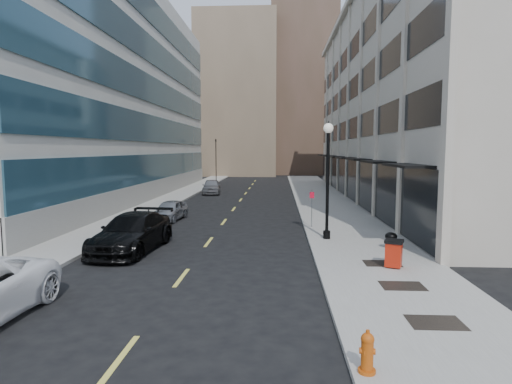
# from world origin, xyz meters

# --- Properties ---
(ground) EXTENTS (160.00, 160.00, 0.00)m
(ground) POSITION_xyz_m (0.00, 0.00, 0.00)
(ground) COLOR black
(ground) RESTS_ON ground
(sidewalk_right) EXTENTS (5.00, 80.00, 0.15)m
(sidewalk_right) POSITION_xyz_m (7.50, 20.00, 0.07)
(sidewalk_right) COLOR gray
(sidewalk_right) RESTS_ON ground
(sidewalk_left) EXTENTS (3.00, 80.00, 0.15)m
(sidewalk_left) POSITION_xyz_m (-6.50, 20.00, 0.07)
(sidewalk_left) COLOR gray
(sidewalk_left) RESTS_ON ground
(building_right) EXTENTS (15.30, 46.50, 18.25)m
(building_right) POSITION_xyz_m (16.94, 26.99, 8.99)
(building_right) COLOR beige
(building_right) RESTS_ON ground
(building_left) EXTENTS (16.14, 46.00, 20.00)m
(building_left) POSITION_xyz_m (-15.95, 27.00, 9.99)
(building_left) COLOR silver
(building_left) RESTS_ON ground
(skyline_tan_near) EXTENTS (14.00, 18.00, 28.00)m
(skyline_tan_near) POSITION_xyz_m (-4.00, 68.00, 14.00)
(skyline_tan_near) COLOR #7E6A52
(skyline_tan_near) RESTS_ON ground
(skyline_brown) EXTENTS (12.00, 16.00, 34.00)m
(skyline_brown) POSITION_xyz_m (8.00, 72.00, 17.00)
(skyline_brown) COLOR brown
(skyline_brown) RESTS_ON ground
(skyline_tan_far) EXTENTS (12.00, 14.00, 22.00)m
(skyline_tan_far) POSITION_xyz_m (-14.00, 78.00, 11.00)
(skyline_tan_far) COLOR #7E6A52
(skyline_tan_far) RESTS_ON ground
(skyline_stone) EXTENTS (10.00, 14.00, 20.00)m
(skyline_stone) POSITION_xyz_m (18.00, 66.00, 10.00)
(skyline_stone) COLOR beige
(skyline_stone) RESTS_ON ground
(grate_near) EXTENTS (1.40, 1.00, 0.01)m
(grate_near) POSITION_xyz_m (7.60, -2.00, 0.15)
(grate_near) COLOR black
(grate_near) RESTS_ON sidewalk_right
(grate_mid) EXTENTS (1.40, 1.00, 0.01)m
(grate_mid) POSITION_xyz_m (7.60, 1.00, 0.15)
(grate_mid) COLOR black
(grate_mid) RESTS_ON sidewalk_right
(grate_far) EXTENTS (1.40, 1.00, 0.01)m
(grate_far) POSITION_xyz_m (7.60, 3.80, 0.15)
(grate_far) COLOR black
(grate_far) RESTS_ON sidewalk_right
(road_centerline) EXTENTS (0.15, 68.20, 0.01)m
(road_centerline) POSITION_xyz_m (0.00, 17.00, 0.01)
(road_centerline) COLOR #D8CC4C
(road_centerline) RESTS_ON ground
(traffic_signal) EXTENTS (0.66, 0.66, 6.98)m
(traffic_signal) POSITION_xyz_m (-5.50, 48.00, 5.72)
(traffic_signal) COLOR black
(traffic_signal) RESTS_ON ground
(car_black_pickup) EXTENTS (2.84, 6.00, 1.69)m
(car_black_pickup) POSITION_xyz_m (-3.20, 6.00, 0.85)
(car_black_pickup) COLOR black
(car_black_pickup) RESTS_ON ground
(car_silver_sedan) EXTENTS (1.91, 4.01, 1.32)m
(car_silver_sedan) POSITION_xyz_m (-3.62, 14.49, 0.66)
(car_silver_sedan) COLOR gray
(car_silver_sedan) RESTS_ON ground
(car_grey_sedan) EXTENTS (2.28, 4.69, 1.54)m
(car_grey_sedan) POSITION_xyz_m (-3.52, 31.28, 0.77)
(car_grey_sedan) COLOR gray
(car_grey_sedan) RESTS_ON ground
(fire_hydrant) EXTENTS (0.36, 0.36, 0.89)m
(fire_hydrant) POSITION_xyz_m (5.30, -4.62, 0.58)
(fire_hydrant) COLOR #C64F0E
(fire_hydrant) RESTS_ON sidewalk_right
(trash_bin) EXTENTS (0.85, 0.85, 1.06)m
(trash_bin) POSITION_xyz_m (7.90, 3.27, 0.72)
(trash_bin) COLOR #A61C0B
(trash_bin) RESTS_ON sidewalk_right
(lamppost) EXTENTS (0.49, 0.49, 5.91)m
(lamppost) POSITION_xyz_m (5.94, 8.45, 3.62)
(lamppost) COLOR black
(lamppost) RESTS_ON sidewalk_right
(sign_post) EXTENTS (0.26, 0.08, 2.18)m
(sign_post) POSITION_xyz_m (5.42, 11.67, 1.57)
(sign_post) COLOR slate
(sign_post) RESTS_ON sidewalk_right
(urn_planter) EXTENTS (0.54, 0.54, 0.75)m
(urn_planter) POSITION_xyz_m (8.60, 6.40, 0.61)
(urn_planter) COLOR black
(urn_planter) RESTS_ON sidewalk_right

